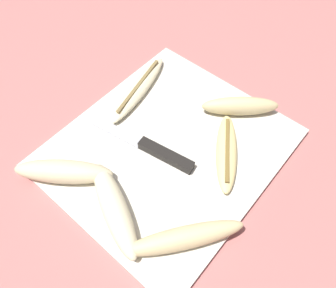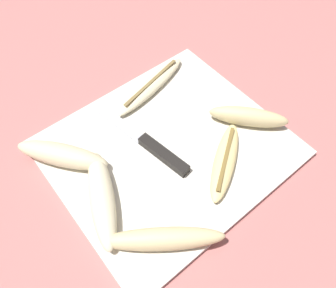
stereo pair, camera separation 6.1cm
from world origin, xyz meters
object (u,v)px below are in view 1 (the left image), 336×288
knife (158,151)px  banana_ripe_center (184,238)px  banana_cream_curved (63,172)px  banana_golden_short (226,152)px  banana_mellow_near (240,106)px  banana_bright_far (114,209)px  banana_pale_long (139,89)px

knife → banana_ripe_center: banana_ripe_center is taller
banana_cream_curved → banana_golden_short: size_ratio=1.01×
knife → banana_ripe_center: bearing=-133.8°
banana_mellow_near → banana_bright_far: bearing=173.5°
banana_bright_far → banana_mellow_near: size_ratio=1.31×
banana_golden_short → banana_ripe_center: banana_ripe_center is taller
knife → banana_pale_long: banana_pale_long is taller
banana_pale_long → banana_ripe_center: bearing=-124.3°
banana_bright_far → banana_ripe_center: size_ratio=1.02×
banana_bright_far → banana_pale_long: size_ratio=0.88×
banana_bright_far → knife: bearing=10.1°
knife → banana_cream_curved: (-0.14, 0.09, 0.01)m
banana_cream_curved → banana_ripe_center: banana_cream_curved is taller
knife → banana_pale_long: size_ratio=1.08×
banana_mellow_near → banana_golden_short: banana_mellow_near is taller
banana_cream_curved → banana_mellow_near: 0.36m
banana_golden_short → banana_pale_long: (0.01, 0.23, -0.00)m
banana_bright_far → banana_golden_short: size_ratio=1.12×
banana_golden_short → banana_mellow_near: bearing=21.1°
banana_cream_curved → banana_ripe_center: bearing=-78.7°
banana_bright_far → banana_pale_long: 0.27m
knife → banana_mellow_near: (0.18, -0.06, 0.01)m
banana_cream_curved → banana_pale_long: banana_cream_curved is taller
banana_pale_long → banana_cream_curved: bearing=-170.1°
banana_ripe_center → banana_pale_long: (0.19, 0.27, -0.01)m
banana_golden_short → knife: bearing=129.1°
banana_cream_curved → banana_mellow_near: same height
banana_pale_long → banana_bright_far: bearing=-144.9°
knife → banana_cream_curved: size_ratio=1.36×
banana_mellow_near → banana_golden_short: (-0.10, -0.04, -0.01)m
banana_cream_curved → banana_golden_short: (0.22, -0.19, -0.01)m
banana_bright_far → banana_golden_short: banana_bright_far is taller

